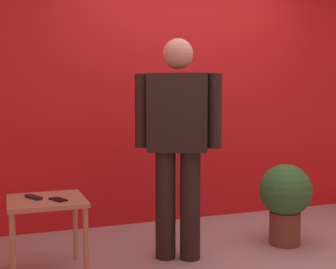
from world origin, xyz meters
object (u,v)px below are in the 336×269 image
standing_person (178,137)px  side_table (47,210)px  cell_phone (58,199)px  tv_remote (33,197)px  potted_plant (285,197)px

standing_person → side_table: (-0.98, 0.02, -0.49)m
cell_phone → tv_remote: bearing=120.3°
cell_phone → potted_plant: bearing=-21.9°
side_table → cell_phone: bearing=-47.5°
potted_plant → cell_phone: bearing=-178.4°
tv_remote → potted_plant: potted_plant is taller
standing_person → side_table: standing_person is taller
side_table → cell_phone: 0.14m
potted_plant → side_table: bearing=179.3°
standing_person → potted_plant: (0.98, -0.01, -0.54)m
standing_person → potted_plant: size_ratio=2.46×
side_table → tv_remote: size_ratio=3.17×
standing_person → potted_plant: 1.12m
cell_phone → potted_plant: (1.88, 0.05, -0.14)m
side_table → tv_remote: tv_remote is taller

